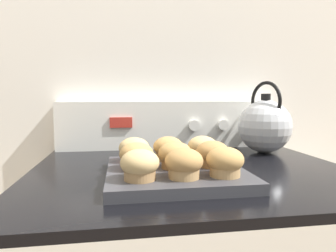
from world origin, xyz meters
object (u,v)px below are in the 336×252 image
Objects in this scene: muffin_r1_c1 at (175,155)px; muffin_r1_c2 at (212,154)px; muffin_pan at (175,173)px; muffin_r0_c1 at (184,164)px; muffin_r0_c0 at (140,165)px; muffin_r0_c2 at (225,162)px; muffin_r1_c0 at (137,156)px; muffin_r2_c0 at (134,150)px; tea_kettle at (264,125)px; muffin_r2_c1 at (168,149)px; muffin_r2_c2 at (202,148)px.

muffin_r1_c2 is at bearing 0.35° from muffin_r1_c1.
muffin_r0_c1 reaches higher than muffin_pan.
muffin_r0_c0 is 0.17m from muffin_r0_c2.
muffin_r0_c0 and muffin_r1_c0 have the same top height.
muffin_r0_c1 and muffin_r1_c1 have the same top height.
muffin_r0_c2 is at bearing 0.18° from muffin_r0_c0.
tea_kettle is (0.42, 0.17, 0.04)m from muffin_r2_c0.
muffin_pan is at bearing -88.88° from muffin_r2_c1.
muffin_r2_c1 is 1.00× the size of muffin_r2_c2.
muffin_pan is 3.97× the size of muffin_r2_c2.
muffin_r0_c1 and muffin_r1_c0 have the same top height.
muffin_r1_c2 is at bearing -44.50° from muffin_r2_c1.
muffin_r1_c0 and muffin_r1_c2 have the same top height.
muffin_r0_c1 is 0.19m from muffin_r2_c0.
muffin_r2_c1 is 0.33× the size of tea_kettle.
muffin_r0_c2 and muffin_r2_c0 have the same top height.
muffin_r0_c1 and muffin_r0_c2 have the same top height.
muffin_r2_c0 and muffin_r2_c2 have the same top height.
muffin_r1_c2 is 0.08m from muffin_r2_c2.
muffin_r1_c1 and muffin_r2_c0 have the same top height.
muffin_r1_c2 is 0.19m from muffin_r2_c0.
muffin_r1_c0 and muffin_r2_c2 have the same top height.
muffin_r1_c2 is at bearing -134.75° from tea_kettle.
muffin_r1_c0 is at bearing -149.16° from tea_kettle.
muffin_r1_c0 is at bearing 179.30° from muffin_r1_c2.
muffin_r2_c1 reaches higher than muffin_pan.
muffin_pan is 3.97× the size of muffin_r0_c2.
tea_kettle is at bearing 26.35° from muffin_r2_c1.
muffin_r0_c0 is 0.18m from muffin_r2_c1.
muffin_r2_c0 is (-0.08, 0.08, 0.00)m from muffin_r1_c1.
muffin_r1_c2 is 0.33× the size of tea_kettle.
tea_kettle reaches higher than muffin_r0_c0.
muffin_r0_c2 and muffin_r2_c1 have the same top height.
muffin_r0_c0 and muffin_r1_c2 have the same top height.
muffin_r1_c0 is at bearing 178.24° from muffin_r1_c1.
muffin_r0_c2 is at bearing -43.68° from muffin_r1_c1.
muffin_r0_c0 is 0.33× the size of tea_kettle.
muffin_r2_c1 is (-0.00, 0.09, 0.00)m from muffin_r1_c1.
muffin_pan is 0.09m from muffin_r1_c0.
muffin_r2_c1 is at bearing 178.55° from muffin_r2_c2.
muffin_pan is 0.42m from tea_kettle.
muffin_r0_c1 is 0.33× the size of tea_kettle.
muffin_r0_c2 is 1.00× the size of muffin_r2_c1.
muffin_r0_c0 is at bearing -88.81° from muffin_r2_c0.
muffin_r1_c1 is 0.12m from muffin_r2_c0.
muffin_r1_c0 is (-0.09, 0.08, 0.00)m from muffin_r0_c1.
muffin_r0_c2 is 0.12m from muffin_r1_c1.
tea_kettle is at bearing 38.73° from muffin_r0_c0.
muffin_r0_c2 and muffin_r2_c2 have the same top height.
muffin_pan is 3.97× the size of muffin_r0_c0.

